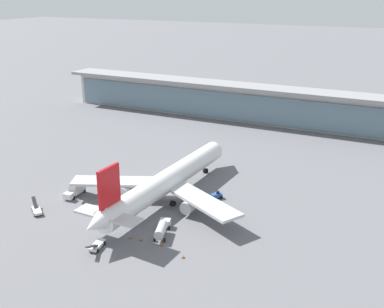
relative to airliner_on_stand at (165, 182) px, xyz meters
name	(u,v)px	position (x,y,z in m)	size (l,w,h in m)	color
ground_plane	(171,195)	(-0.43, 3.60, -5.32)	(1200.00, 1200.00, 0.00)	slate
airliner_on_stand	(165,182)	(0.00, 0.00, 0.00)	(48.76, 63.38, 16.89)	white
service_truck_near_nose_blue	(217,195)	(11.18, 7.28, -4.44)	(3.24, 3.22, 2.05)	#234C9E
service_truck_under_wing_white	(76,189)	(-23.08, -7.55, -3.63)	(2.90, 7.46, 3.10)	silver
service_truck_mid_apron_white	(162,228)	(8.16, -16.09, -3.61)	(4.94, 8.86, 2.95)	silver
service_truck_by_tail_white	(97,245)	(-1.24, -27.33, -4.51)	(2.72, 6.94, 2.70)	silver
service_truck_on_taxiway_white	(37,210)	(-24.89, -20.12, -4.51)	(6.22, 5.21, 2.70)	silver
service_truck_at_far_stand_white	(123,214)	(-4.72, -12.43, -4.51)	(6.93, 2.56, 2.70)	silver
terminal_building	(267,104)	(-0.43, 82.99, 2.55)	(183.60, 12.80, 15.20)	beige
safety_cone_alpha	(161,244)	(10.34, -20.14, -5.00)	(0.62, 0.62, 0.70)	orange
safety_cone_bravo	(141,239)	(5.20, -20.29, -5.00)	(0.62, 0.62, 0.70)	orange
safety_cone_charlie	(183,257)	(16.77, -22.44, -5.00)	(0.62, 0.62, 0.70)	orange
safety_cone_delta	(131,237)	(2.63, -20.41, -5.00)	(0.62, 0.62, 0.70)	orange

